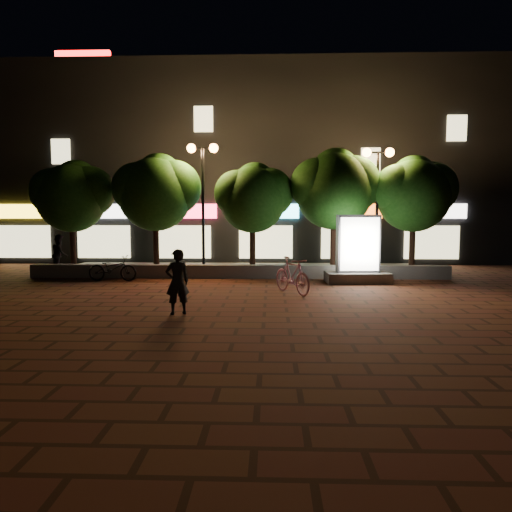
{
  "coord_description": "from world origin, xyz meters",
  "views": [
    {
      "loc": [
        1.28,
        -13.37,
        2.37
      ],
      "look_at": [
        0.78,
        1.5,
        1.07
      ],
      "focal_mm": 32.14,
      "sensor_mm": 36.0,
      "label": 1
    }
  ],
  "objects_px": {
    "tree_left": "(157,190)",
    "street_lamp_left": "(203,175)",
    "tree_far_left": "(73,194)",
    "tree_far_right": "(415,191)",
    "scooter_parked": "(113,268)",
    "pedestrian": "(60,254)",
    "ad_kiosk": "(358,255)",
    "tree_right": "(335,186)",
    "tree_mid": "(254,195)",
    "street_lamp_right": "(378,178)",
    "scooter_pink": "(292,275)",
    "rider": "(177,282)"
  },
  "relations": [
    {
      "from": "tree_left",
      "to": "street_lamp_left",
      "type": "xyz_separation_m",
      "value": [
        1.95,
        -0.26,
        0.58
      ]
    },
    {
      "from": "tree_left",
      "to": "scooter_pink",
      "type": "relative_size",
      "value": 2.61
    },
    {
      "from": "pedestrian",
      "to": "tree_left",
      "type": "bearing_deg",
      "value": -94.78
    },
    {
      "from": "scooter_pink",
      "to": "pedestrian",
      "type": "distance_m",
      "value": 9.91
    },
    {
      "from": "tree_far_right",
      "to": "ad_kiosk",
      "type": "distance_m",
      "value": 4.42
    },
    {
      "from": "street_lamp_right",
      "to": "ad_kiosk",
      "type": "xyz_separation_m",
      "value": [
        -1.16,
        -2.28,
        -2.92
      ]
    },
    {
      "from": "tree_mid",
      "to": "scooter_pink",
      "type": "height_order",
      "value": "tree_mid"
    },
    {
      "from": "ad_kiosk",
      "to": "scooter_parked",
      "type": "distance_m",
      "value": 8.86
    },
    {
      "from": "tree_left",
      "to": "tree_right",
      "type": "distance_m",
      "value": 7.3
    },
    {
      "from": "tree_right",
      "to": "tree_far_left",
      "type": "bearing_deg",
      "value": -180.0
    },
    {
      "from": "tree_far_right",
      "to": "rider",
      "type": "bearing_deg",
      "value": -135.17
    },
    {
      "from": "tree_right",
      "to": "rider",
      "type": "bearing_deg",
      "value": -121.2
    },
    {
      "from": "street_lamp_right",
      "to": "pedestrian",
      "type": "relative_size",
      "value": 3.19
    },
    {
      "from": "tree_left",
      "to": "tree_right",
      "type": "xyz_separation_m",
      "value": [
        7.3,
        0.0,
        0.12
      ]
    },
    {
      "from": "tree_right",
      "to": "street_lamp_right",
      "type": "height_order",
      "value": "tree_right"
    },
    {
      "from": "tree_left",
      "to": "tree_mid",
      "type": "xyz_separation_m",
      "value": [
        4.0,
        -0.0,
        -0.23
      ]
    },
    {
      "from": "tree_far_left",
      "to": "tree_left",
      "type": "relative_size",
      "value": 0.95
    },
    {
      "from": "tree_left",
      "to": "ad_kiosk",
      "type": "height_order",
      "value": "tree_left"
    },
    {
      "from": "street_lamp_left",
      "to": "scooter_parked",
      "type": "height_order",
      "value": "street_lamp_left"
    },
    {
      "from": "tree_left",
      "to": "tree_far_right",
      "type": "distance_m",
      "value": 10.5
    },
    {
      "from": "tree_far_left",
      "to": "pedestrian",
      "type": "relative_size",
      "value": 2.97
    },
    {
      "from": "tree_left",
      "to": "pedestrian",
      "type": "distance_m",
      "value": 4.61
    },
    {
      "from": "tree_left",
      "to": "rider",
      "type": "bearing_deg",
      "value": -72.86
    },
    {
      "from": "street_lamp_left",
      "to": "street_lamp_right",
      "type": "relative_size",
      "value": 1.04
    },
    {
      "from": "tree_left",
      "to": "pedestrian",
      "type": "relative_size",
      "value": 3.13
    },
    {
      "from": "tree_right",
      "to": "pedestrian",
      "type": "bearing_deg",
      "value": -175.0
    },
    {
      "from": "scooter_pink",
      "to": "rider",
      "type": "bearing_deg",
      "value": -163.93
    },
    {
      "from": "tree_far_right",
      "to": "scooter_parked",
      "type": "height_order",
      "value": "tree_far_right"
    },
    {
      "from": "tree_right",
      "to": "ad_kiosk",
      "type": "bearing_deg",
      "value": -79.16
    },
    {
      "from": "tree_far_left",
      "to": "tree_right",
      "type": "xyz_separation_m",
      "value": [
        10.8,
        0.0,
        0.27
      ]
    },
    {
      "from": "tree_left",
      "to": "tree_far_left",
      "type": "bearing_deg",
      "value": -180.0
    },
    {
      "from": "tree_far_right",
      "to": "scooter_parked",
      "type": "relative_size",
      "value": 2.68
    },
    {
      "from": "street_lamp_left",
      "to": "rider",
      "type": "bearing_deg",
      "value": -86.16
    },
    {
      "from": "tree_far_left",
      "to": "rider",
      "type": "distance_m",
      "value": 10.28
    },
    {
      "from": "street_lamp_left",
      "to": "street_lamp_right",
      "type": "distance_m",
      "value": 7.0
    },
    {
      "from": "pedestrian",
      "to": "scooter_parked",
      "type": "bearing_deg",
      "value": -139.0
    },
    {
      "from": "tree_far_right",
      "to": "pedestrian",
      "type": "xyz_separation_m",
      "value": [
        -14.2,
        -0.96,
        -2.51
      ]
    },
    {
      "from": "street_lamp_left",
      "to": "rider",
      "type": "height_order",
      "value": "street_lamp_left"
    },
    {
      "from": "tree_right",
      "to": "scooter_pink",
      "type": "distance_m",
      "value": 6.13
    },
    {
      "from": "rider",
      "to": "tree_left",
      "type": "bearing_deg",
      "value": -97.6
    },
    {
      "from": "street_lamp_left",
      "to": "street_lamp_right",
      "type": "height_order",
      "value": "street_lamp_left"
    },
    {
      "from": "tree_right",
      "to": "scooter_parked",
      "type": "relative_size",
      "value": 2.85
    },
    {
      "from": "tree_mid",
      "to": "pedestrian",
      "type": "bearing_deg",
      "value": -172.86
    },
    {
      "from": "pedestrian",
      "to": "ad_kiosk",
      "type": "bearing_deg",
      "value": -117.21
    },
    {
      "from": "street_lamp_right",
      "to": "rider",
      "type": "bearing_deg",
      "value": -130.0
    },
    {
      "from": "scooter_parked",
      "to": "pedestrian",
      "type": "bearing_deg",
      "value": 61.93
    },
    {
      "from": "street_lamp_left",
      "to": "tree_mid",
      "type": "bearing_deg",
      "value": 7.31
    },
    {
      "from": "tree_left",
      "to": "ad_kiosk",
      "type": "relative_size",
      "value": 2.03
    },
    {
      "from": "tree_left",
      "to": "street_lamp_left",
      "type": "relative_size",
      "value": 0.94
    },
    {
      "from": "tree_mid",
      "to": "ad_kiosk",
      "type": "height_order",
      "value": "tree_mid"
    }
  ]
}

